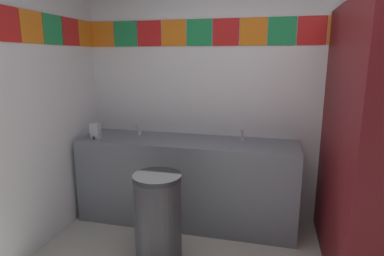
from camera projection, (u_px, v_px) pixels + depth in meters
wall_back at (265, 91)px, 3.23m from camera, size 3.74×0.09×2.66m
vanity_counter at (186, 180)px, 3.29m from camera, size 2.17×0.57×0.86m
faucet_left at (139, 130)px, 3.40m from camera, size 0.04×0.10×0.14m
faucet_right at (242, 136)px, 3.14m from camera, size 0.04×0.10×0.14m
soap_dispenser at (96, 131)px, 3.23m from camera, size 0.09×0.09×0.16m
stall_divider at (371, 151)px, 2.20m from camera, size 0.92×1.36×2.07m
trash_bin at (158, 219)px, 2.62m from camera, size 0.39×0.39×0.76m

